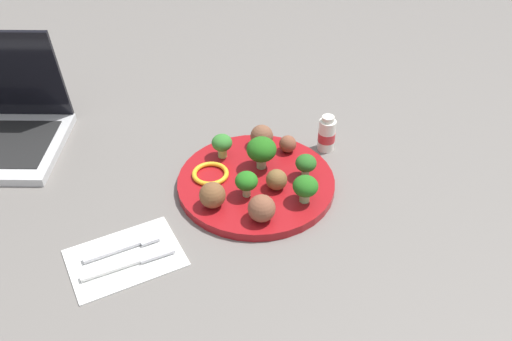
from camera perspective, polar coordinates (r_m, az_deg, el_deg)
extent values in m
plane|color=slate|center=(1.00, 0.00, -1.62)|extent=(4.00, 4.00, 0.00)
cylinder|color=maroon|center=(0.99, 0.00, -1.27)|extent=(0.28, 0.28, 0.02)
cylinder|color=#90BC84|center=(0.99, 5.07, -0.24)|extent=(0.01, 0.01, 0.02)
ellipsoid|color=#2A6322|center=(0.98, 5.14, 0.76)|extent=(0.04, 0.04, 0.03)
cylinder|color=#A3BD7F|center=(0.95, -0.97, -2.15)|extent=(0.01, 0.01, 0.02)
ellipsoid|color=#25701C|center=(0.94, -0.98, -1.08)|extent=(0.04, 0.04, 0.03)
cylinder|color=#90C67E|center=(0.94, 5.01, -2.72)|extent=(0.02, 0.02, 0.02)
ellipsoid|color=#256A1C|center=(0.93, 5.09, -1.60)|extent=(0.04, 0.04, 0.03)
cylinder|color=#A5CE6A|center=(1.04, -3.46, 1.85)|extent=(0.02, 0.02, 0.02)
ellipsoid|color=#367C2F|center=(1.03, -3.51, 2.87)|extent=(0.04, 0.04, 0.03)
cylinder|color=#8CBB84|center=(1.01, 0.55, 0.80)|extent=(0.02, 0.02, 0.02)
ellipsoid|color=#246619|center=(0.99, 0.57, 2.18)|extent=(0.05, 0.05, 0.04)
sphere|color=brown|center=(0.92, -4.49, -2.53)|extent=(0.04, 0.04, 0.04)
sphere|color=brown|center=(0.90, 0.58, -3.90)|extent=(0.05, 0.05, 0.05)
sphere|color=brown|center=(1.06, 0.59, 3.55)|extent=(0.04, 0.04, 0.04)
sphere|color=brown|center=(1.05, 3.27, 2.74)|extent=(0.03, 0.03, 0.03)
sphere|color=brown|center=(0.96, 2.12, -0.95)|extent=(0.04, 0.04, 0.04)
torus|color=yellow|center=(1.00, -4.69, -0.33)|extent=(0.09, 0.09, 0.01)
cube|color=white|center=(0.89, -13.26, -8.65)|extent=(0.18, 0.13, 0.01)
cube|color=silver|center=(0.90, -14.55, -7.96)|extent=(0.09, 0.02, 0.01)
cube|color=silver|center=(0.91, -10.92, -6.82)|extent=(0.03, 0.02, 0.01)
cube|color=white|center=(0.88, -14.71, -9.71)|extent=(0.09, 0.02, 0.01)
cube|color=silver|center=(0.88, -10.14, -8.36)|extent=(0.06, 0.02, 0.01)
cylinder|color=white|center=(1.08, 7.25, 3.62)|extent=(0.03, 0.03, 0.06)
cylinder|color=red|center=(1.08, 7.23, 3.48)|extent=(0.03, 0.03, 0.02)
cylinder|color=silver|center=(1.06, 7.40, 5.26)|extent=(0.02, 0.02, 0.01)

